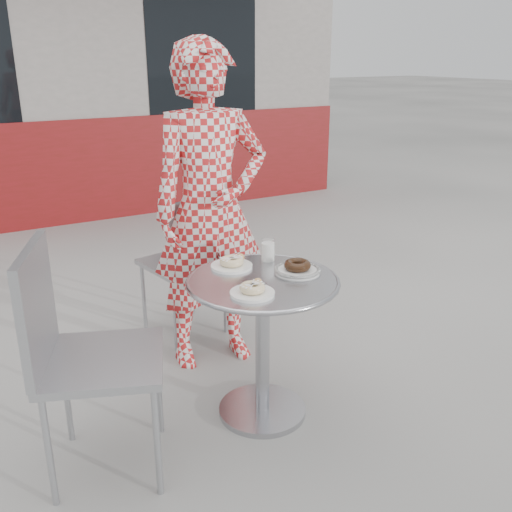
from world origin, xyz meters
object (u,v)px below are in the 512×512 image
chair_left (104,404)px  plate_checker (297,269)px  seated_person (210,210)px  milk_cup (268,251)px  bistro_table (263,314)px  plate_far (232,263)px  chair_far (185,291)px  plate_near (253,290)px

chair_left → plate_checker: 0.98m
seated_person → milk_cup: seated_person is taller
bistro_table → chair_left: chair_left is taller
plate_far → seated_person: bearing=78.0°
chair_far → plate_near: chair_far is taller
chair_far → milk_cup: chair_far is taller
chair_far → plate_far: bearing=74.3°
chair_left → plate_checker: size_ratio=4.57×
chair_left → milk_cup: bearing=-56.3°
plate_far → plate_checker: (0.22, -0.20, -0.00)m
chair_far → plate_checker: bearing=88.8°
bistro_table → seated_person: (0.04, 0.60, 0.33)m
bistro_table → milk_cup: milk_cup is taller
seated_person → bistro_table: bearing=-87.7°
chair_far → plate_checker: chair_far is taller
seated_person → plate_checker: seated_person is taller
bistro_table → plate_checker: (0.17, -0.00, 0.18)m
plate_far → milk_cup: 0.19m
seated_person → plate_near: size_ratio=9.20×
bistro_table → chair_left: size_ratio=0.71×
plate_far → milk_cup: size_ratio=1.80×
chair_left → plate_near: bearing=-79.7°
plate_far → plate_checker: size_ratio=0.91×
chair_left → milk_cup: 0.98m
milk_cup → chair_left: bearing=-167.3°
milk_cup → plate_far: bearing=179.0°
bistro_table → chair_left: (-0.73, -0.00, -0.22)m
chair_left → plate_near: size_ratio=5.22×
plate_checker → chair_far: bearing=99.5°
plate_far → plate_checker: bearing=-41.3°
bistro_table → chair_left: 0.76m
bistro_table → milk_cup: bearing=54.1°
plate_far → plate_near: bearing=-102.3°
seated_person → plate_far: size_ratio=8.87×
chair_far → seated_person: (0.02, -0.35, 0.57)m
plate_checker → milk_cup: 0.20m
bistro_table → milk_cup: (0.14, 0.19, 0.21)m
bistro_table → plate_far: bearing=104.2°
chair_far → plate_far: chair_far is taller
chair_left → plate_near: chair_left is taller
plate_near → chair_far: bearing=82.8°
chair_left → plate_near: 0.74m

